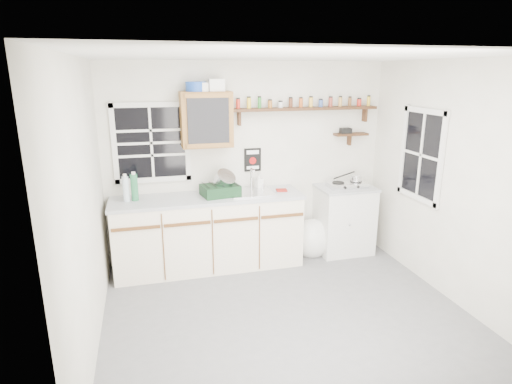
% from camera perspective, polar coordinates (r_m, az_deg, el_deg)
% --- Properties ---
extents(room, '(3.64, 3.24, 2.54)m').
position_cam_1_polar(room, '(4.01, 4.44, -0.49)').
color(room, '#59595B').
rests_on(room, ground).
extents(main_cabinet, '(2.31, 0.63, 0.92)m').
position_cam_1_polar(main_cabinet, '(5.34, -6.31, -5.30)').
color(main_cabinet, beige).
rests_on(main_cabinet, floor).
extents(right_cabinet, '(0.73, 0.57, 0.91)m').
position_cam_1_polar(right_cabinet, '(5.89, 11.63, -3.56)').
color(right_cabinet, silver).
rests_on(right_cabinet, floor).
extents(sink, '(0.52, 0.44, 0.29)m').
position_cam_1_polar(sink, '(5.29, -0.72, -0.03)').
color(sink, silver).
rests_on(sink, main_cabinet).
extents(upper_cabinet, '(0.60, 0.32, 0.65)m').
position_cam_1_polar(upper_cabinet, '(5.16, -6.62, 9.58)').
color(upper_cabinet, brown).
rests_on(upper_cabinet, wall_back).
extents(upper_cabinet_clutter, '(0.45, 0.24, 0.14)m').
position_cam_1_polar(upper_cabinet_clutter, '(5.13, -7.01, 13.84)').
color(upper_cabinet_clutter, '#18409F').
rests_on(upper_cabinet_clutter, upper_cabinet).
extents(spice_shelf, '(1.91, 0.18, 0.35)m').
position_cam_1_polar(spice_shelf, '(5.54, 6.60, 11.12)').
color(spice_shelf, black).
rests_on(spice_shelf, wall_back).
extents(secondary_shelf, '(0.45, 0.16, 0.24)m').
position_cam_1_polar(secondary_shelf, '(5.85, 12.32, 7.59)').
color(secondary_shelf, black).
rests_on(secondary_shelf, wall_back).
extents(warning_sign, '(0.22, 0.02, 0.30)m').
position_cam_1_polar(warning_sign, '(5.50, -0.45, 4.32)').
color(warning_sign, black).
rests_on(warning_sign, wall_back).
extents(window_back, '(0.93, 0.03, 0.98)m').
position_cam_1_polar(window_back, '(5.29, -13.78, 6.38)').
color(window_back, black).
rests_on(window_back, wall_back).
extents(window_right, '(0.03, 0.78, 1.08)m').
position_cam_1_polar(window_right, '(5.27, 21.19, 4.62)').
color(window_right, black).
rests_on(window_right, wall_back).
extents(water_bottles, '(0.17, 0.10, 0.34)m').
position_cam_1_polar(water_bottles, '(5.15, -16.35, 0.55)').
color(water_bottles, silver).
rests_on(water_bottles, main_cabinet).
extents(dish_rack, '(0.48, 0.39, 0.33)m').
position_cam_1_polar(dish_rack, '(5.19, -4.63, 0.67)').
color(dish_rack, black).
rests_on(dish_rack, main_cabinet).
extents(soap_bottle, '(0.12, 0.12, 0.20)m').
position_cam_1_polar(soap_bottle, '(5.47, 0.39, 1.49)').
color(soap_bottle, silver).
rests_on(soap_bottle, main_cabinet).
extents(rag, '(0.15, 0.13, 0.02)m').
position_cam_1_polar(rag, '(5.40, 3.43, 0.25)').
color(rag, maroon).
rests_on(rag, main_cabinet).
extents(hotplate, '(0.52, 0.30, 0.07)m').
position_cam_1_polar(hotplate, '(5.73, 12.03, 0.99)').
color(hotplate, silver).
rests_on(hotplate, right_cabinet).
extents(saucepan, '(0.32, 0.24, 0.15)m').
position_cam_1_polar(saucepan, '(5.77, 13.12, 1.80)').
color(saucepan, silver).
rests_on(saucepan, hotplate).
extents(trash_bag, '(0.47, 0.42, 0.53)m').
position_cam_1_polar(trash_bag, '(5.79, 7.50, -6.14)').
color(trash_bag, silver).
rests_on(trash_bag, floor).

